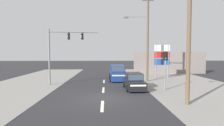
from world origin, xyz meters
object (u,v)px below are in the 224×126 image
(traffic_signal_mast, at_px, (62,46))
(utility_pole_foreground_right, at_px, (187,20))
(hatchback_kerbside_parked, at_px, (134,82))
(shopping_plaza_sign, at_px, (162,56))
(suv_crossing_left, at_px, (117,73))
(utility_pole_midground_right, at_px, (147,34))
(pedestal_signal_right_kerb, at_px, (165,64))

(traffic_signal_mast, bearing_deg, utility_pole_foreground_right, -38.39)
(utility_pole_foreground_right, xyz_separation_m, hatchback_kerbside_parked, (-2.57, 5.21, -4.82))
(utility_pole_foreground_right, xyz_separation_m, shopping_plaza_sign, (2.43, 12.39, -2.54))
(shopping_plaza_sign, distance_m, suv_crossing_left, 6.70)
(suv_crossing_left, bearing_deg, shopping_plaza_sign, 13.02)
(shopping_plaza_sign, bearing_deg, traffic_signal_mast, -160.33)
(utility_pole_foreground_right, height_order, utility_pole_midground_right, utility_pole_midground_right)
(utility_pole_foreground_right, relative_size, hatchback_kerbside_parked, 2.80)
(hatchback_kerbside_parked, bearing_deg, traffic_signal_mast, 159.86)
(shopping_plaza_sign, height_order, suv_crossing_left, shopping_plaza_sign)
(utility_pole_midground_right, relative_size, shopping_plaza_sign, 2.35)
(utility_pole_foreground_right, bearing_deg, traffic_signal_mast, 141.61)
(pedestal_signal_right_kerb, distance_m, shopping_plaza_sign, 8.05)
(pedestal_signal_right_kerb, relative_size, hatchback_kerbside_parked, 0.97)
(traffic_signal_mast, xyz_separation_m, shopping_plaza_sign, (12.45, 4.45, -1.16))
(utility_pole_foreground_right, distance_m, hatchback_kerbside_parked, 7.55)
(utility_pole_foreground_right, relative_size, shopping_plaza_sign, 2.24)
(traffic_signal_mast, xyz_separation_m, pedestal_signal_right_kerb, (10.24, -3.28, -1.73))
(shopping_plaza_sign, xyz_separation_m, suv_crossing_left, (-6.20, -1.43, -2.10))
(utility_pole_midground_right, xyz_separation_m, pedestal_signal_right_kerb, (0.56, -5.09, -3.35))
(hatchback_kerbside_parked, bearing_deg, pedestal_signal_right_kerb, -11.04)
(suv_crossing_left, bearing_deg, pedestal_signal_right_kerb, -57.63)
(traffic_signal_mast, height_order, pedestal_signal_right_kerb, traffic_signal_mast)
(utility_pole_foreground_right, xyz_separation_m, pedestal_signal_right_kerb, (0.22, 4.66, -3.11))
(utility_pole_foreground_right, relative_size, suv_crossing_left, 2.26)
(shopping_plaza_sign, bearing_deg, utility_pole_midground_right, -136.43)
(hatchback_kerbside_parked, bearing_deg, utility_pole_midground_right, 63.89)
(utility_pole_foreground_right, height_order, traffic_signal_mast, utility_pole_foreground_right)
(pedestal_signal_right_kerb, xyz_separation_m, hatchback_kerbside_parked, (-2.79, 0.54, -1.71))
(utility_pole_foreground_right, height_order, suv_crossing_left, utility_pole_foreground_right)
(utility_pole_foreground_right, distance_m, pedestal_signal_right_kerb, 5.61)
(utility_pole_foreground_right, xyz_separation_m, suv_crossing_left, (-3.77, 10.95, -4.64))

